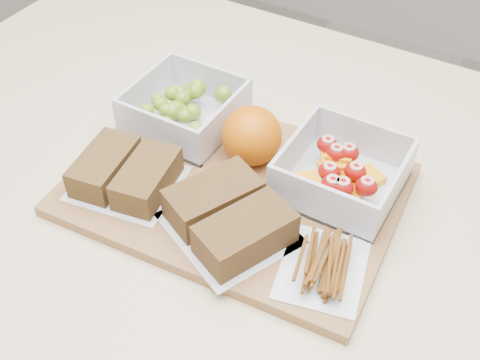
{
  "coord_description": "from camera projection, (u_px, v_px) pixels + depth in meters",
  "views": [
    {
      "loc": [
        0.3,
        -0.49,
        1.47
      ],
      "look_at": [
        0.01,
        -0.0,
        0.93
      ],
      "focal_mm": 45.0,
      "sensor_mm": 36.0,
      "label": 1
    }
  ],
  "objects": [
    {
      "name": "cutting_board",
      "position": [
        235.0,
        189.0,
        0.8
      ],
      "size": [
        0.44,
        0.33,
        0.02
      ],
      "primitive_type": "cube",
      "rotation": [
        0.0,
        0.0,
        0.06
      ],
      "color": "olive",
      "rests_on": "counter"
    },
    {
      "name": "grape_container",
      "position": [
        186.0,
        109.0,
        0.87
      ],
      "size": [
        0.14,
        0.14,
        0.06
      ],
      "color": "silver",
      "rests_on": "cutting_board"
    },
    {
      "name": "fruit_container",
      "position": [
        342.0,
        174.0,
        0.77
      ],
      "size": [
        0.14,
        0.14,
        0.06
      ],
      "color": "silver",
      "rests_on": "cutting_board"
    },
    {
      "name": "counter",
      "position": [
        234.0,
        360.0,
        1.12
      ],
      "size": [
        1.2,
        0.9,
        0.9
      ],
      "primitive_type": "cube",
      "color": "beige",
      "rests_on": "ground"
    },
    {
      "name": "pretzel_bag",
      "position": [
        323.0,
        263.0,
        0.68
      ],
      "size": [
        0.12,
        0.13,
        0.03
      ],
      "color": "silver",
      "rests_on": "cutting_board"
    },
    {
      "name": "orange",
      "position": [
        252.0,
        136.0,
        0.8
      ],
      "size": [
        0.08,
        0.08,
        0.08
      ],
      "primitive_type": "sphere",
      "color": "#C85904",
      "rests_on": "cutting_board"
    },
    {
      "name": "sandwich_bag_left",
      "position": [
        126.0,
        173.0,
        0.78
      ],
      "size": [
        0.15,
        0.14,
        0.04
      ],
      "color": "silver",
      "rests_on": "cutting_board"
    },
    {
      "name": "sandwich_bag_center",
      "position": [
        229.0,
        217.0,
        0.72
      ],
      "size": [
        0.19,
        0.18,
        0.05
      ],
      "color": "silver",
      "rests_on": "cutting_board"
    }
  ]
}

